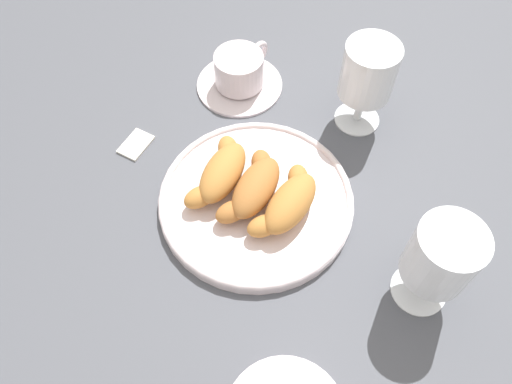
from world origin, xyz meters
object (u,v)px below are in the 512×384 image
croissant_extra (221,172)px  sugar_packet (136,144)px  coffee_cup_near (240,73)px  juice_glass_left (368,75)px  croissant_large (288,203)px  pastry_plate (256,200)px  croissant_small (254,187)px  juice_glass_right (442,257)px

croissant_extra → sugar_packet: (-0.00, 0.15, -0.03)m
coffee_cup_near → juice_glass_left: juice_glass_left is taller
croissant_large → juice_glass_left: 0.21m
coffee_cup_near → pastry_plate: bearing=-141.7°
croissant_small → sugar_packet: size_ratio=2.73×
juice_glass_left → croissant_large: bearing=178.8°
juice_glass_right → sugar_packet: (-0.01, 0.44, -0.09)m
croissant_small → juice_glass_right: 0.25m
croissant_extra → coffee_cup_near: 0.20m
croissant_small → coffee_cup_near: size_ratio=1.01×
croissant_small → coffee_cup_near: same height
croissant_large → juice_glass_right: size_ratio=0.98×
sugar_packet → coffee_cup_near: bearing=-22.4°
croissant_large → croissant_small: bearing=93.7°
croissant_large → sugar_packet: croissant_large is taller
croissant_small → juice_glass_left: bearing=-14.6°
pastry_plate → sugar_packet: size_ratio=5.24×
croissant_large → juice_glass_right: juice_glass_right is taller
croissant_large → coffee_cup_near: size_ratio=1.01×
coffee_cup_near → sugar_packet: 0.19m
coffee_cup_near → croissant_small: bearing=-142.4°
croissant_small → sugar_packet: 0.20m
pastry_plate → juice_glass_right: size_ratio=1.87×
coffee_cup_near → juice_glass_left: (0.03, -0.19, 0.07)m
croissant_large → coffee_cup_near: bearing=47.1°
croissant_large → juice_glass_right: 0.20m
coffee_cup_near → sugar_packet: coffee_cup_near is taller
croissant_extra → sugar_packet: size_ratio=2.72×
croissant_small → croissant_large: bearing=-86.3°
croissant_extra → juice_glass_left: (0.21, -0.10, 0.05)m
croissant_extra → coffee_cup_near: (0.18, 0.08, -0.01)m
coffee_cup_near → sugar_packet: bearing=160.4°
coffee_cup_near → juice_glass_right: size_ratio=0.97×
juice_glass_right → pastry_plate: bearing=89.8°
croissant_extra → juice_glass_left: juice_glass_left is taller
croissant_large → juice_glass_left: (0.21, -0.00, 0.05)m
croissant_large → pastry_plate: bearing=93.6°
coffee_cup_near → juice_glass_right: bearing=-115.2°
croissant_extra → juice_glass_right: 0.29m
croissant_small → croissant_extra: size_ratio=1.01×
pastry_plate → croissant_small: bearing=94.6°
coffee_cup_near → juice_glass_left: bearing=-79.8°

